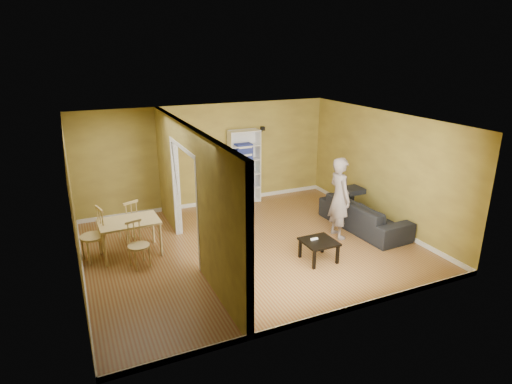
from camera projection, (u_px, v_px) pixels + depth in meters
room_shell at (251, 187)px, 8.43m from camera, size 6.50×6.50×6.50m
partition at (192, 195)px, 7.97m from camera, size 0.22×5.50×2.60m
wall_speaker at (263, 129)px, 11.15m from camera, size 0.10×0.10×0.10m
sofa at (364, 210)px, 9.61m from camera, size 2.32×1.09×0.86m
person at (340, 191)px, 9.01m from camera, size 0.78×0.63×2.07m
bookshelf at (243, 166)px, 11.15m from camera, size 0.81×0.35×1.93m
paper_box_navy_a at (243, 183)px, 11.24m from camera, size 0.42×0.27×0.22m
paper_box_teal at (244, 169)px, 11.12m from camera, size 0.43×0.28×0.22m
paper_box_navy_b at (244, 156)px, 11.01m from camera, size 0.39×0.25×0.20m
paper_box_navy_c at (244, 147)px, 10.93m from camera, size 0.42×0.28×0.22m
coffee_table at (319, 244)px, 8.16m from camera, size 0.62×0.62×0.41m
game_controller at (314, 239)px, 8.19m from camera, size 0.15×0.04×0.03m
dining_table at (129, 224)px, 8.34m from camera, size 1.14×0.76×0.71m
chair_left at (92, 235)px, 8.14m from camera, size 0.58×0.58×1.04m
chair_near at (139, 245)px, 7.93m from camera, size 0.49×0.49×0.88m
chair_far at (128, 221)px, 8.94m from camera, size 0.57×0.57×0.94m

